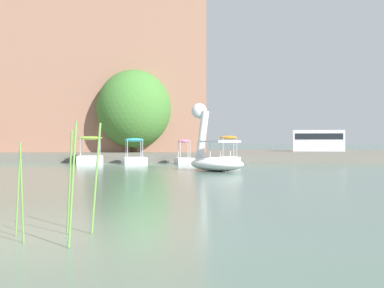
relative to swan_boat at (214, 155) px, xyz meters
name	(u,v)px	position (x,y,z in m)	size (l,w,h in m)	color
ground_plane	(18,236)	(-2.65, -16.18, -0.69)	(543.71, 543.71, 0.00)	#567060
shore_bank_far	(181,155)	(-2.65, 19.85, -0.45)	(126.54, 22.03, 0.48)	#6B665B
swan_boat	(214,155)	(0.00, 0.00, 0.00)	(3.16, 3.16, 3.02)	white
pedal_boat_orange	(228,156)	(0.84, 6.98, -0.21)	(1.31, 2.15, 1.63)	white
pedal_boat_pink	(184,157)	(-1.71, 7.17, -0.31)	(1.29, 1.87, 1.42)	white
pedal_boat_cyan	(134,157)	(-4.57, 6.97, -0.27)	(1.77, 2.35, 1.50)	white
pedal_boat_lime	(90,156)	(-7.15, 7.13, -0.23)	(1.91, 2.56, 1.60)	white
tree_willow_near_path	(134,109)	(-6.10, 16.91, 3.10)	(7.56, 7.50, 6.31)	#423323
parked_van	(318,140)	(8.82, 21.71, 0.76)	(4.41, 2.22, 1.79)	silver
apartment_block	(77,81)	(-11.82, 21.88, 5.81)	(22.02, 10.38, 12.04)	#996B56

